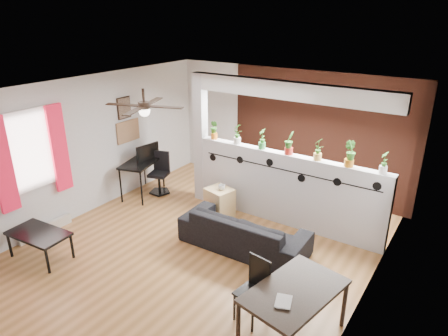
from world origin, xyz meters
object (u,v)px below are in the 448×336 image
(sofa, at_px, (244,232))
(folding_chair, at_px, (256,284))
(potted_plant_6, at_px, (384,162))
(cup, at_px, (222,187))
(potted_plant_4, at_px, (318,148))
(potted_plant_0, at_px, (214,129))
(potted_plant_3, at_px, (289,142))
(potted_plant_2, at_px, (262,138))
(cube_shelf, at_px, (220,203))
(office_chair, at_px, (160,176))
(computer_desk, at_px, (142,164))
(potted_plant_1, at_px, (237,133))
(coffee_table, at_px, (39,235))
(potted_plant_5, at_px, (350,153))
(dining_table, at_px, (295,295))
(ceiling_fan, at_px, (144,108))

(sofa, relative_size, folding_chair, 2.34)
(potted_plant_6, xyz_separation_m, cup, (-2.67, -0.47, -0.92))
(potted_plant_4, relative_size, sofa, 0.19)
(potted_plant_0, relative_size, cup, 2.94)
(potted_plant_3, bearing_deg, sofa, -99.68)
(potted_plant_2, height_order, cup, potted_plant_2)
(potted_plant_0, relative_size, potted_plant_4, 0.95)
(potted_plant_3, distance_m, potted_plant_4, 0.53)
(cube_shelf, height_order, office_chair, office_chair)
(potted_plant_4, xyz_separation_m, cup, (-1.62, -0.47, -0.94))
(potted_plant_0, xyz_separation_m, computer_desk, (-1.47, -0.56, -0.86))
(potted_plant_2, distance_m, cup, 1.18)
(cube_shelf, distance_m, cup, 0.34)
(potted_plant_1, xyz_separation_m, potted_plant_3, (1.05, 0.00, 0.01))
(potted_plant_1, distance_m, coffee_table, 3.77)
(potted_plant_0, bearing_deg, cup, -43.61)
(office_chair, bearing_deg, potted_plant_6, 3.77)
(potted_plant_0, bearing_deg, sofa, -39.48)
(potted_plant_6, bearing_deg, potted_plant_3, 180.00)
(potted_plant_3, distance_m, potted_plant_6, 1.58)
(potted_plant_1, bearing_deg, folding_chair, -53.52)
(potted_plant_1, height_order, potted_plant_3, potted_plant_3)
(potted_plant_0, bearing_deg, cube_shelf, -46.68)
(cup, bearing_deg, potted_plant_4, 16.15)
(potted_plant_6, bearing_deg, potted_plant_4, 180.00)
(potted_plant_3, bearing_deg, potted_plant_2, -180.00)
(potted_plant_5, xyz_separation_m, coffee_table, (-3.78, -3.17, -1.17))
(sofa, distance_m, office_chair, 2.75)
(folding_chair, bearing_deg, coffee_table, -168.23)
(potted_plant_5, bearing_deg, potted_plant_4, -180.00)
(potted_plant_0, distance_m, sofa, 2.19)
(potted_plant_1, distance_m, office_chair, 2.12)
(potted_plant_1, bearing_deg, dining_table, -46.64)
(potted_plant_0, height_order, cube_shelf, potted_plant_0)
(potted_plant_1, xyz_separation_m, computer_desk, (-2.00, -0.56, -0.87))
(cube_shelf, bearing_deg, potted_plant_0, 147.07)
(potted_plant_1, bearing_deg, sofa, -53.04)
(potted_plant_6, height_order, office_chair, potted_plant_6)
(office_chair, bearing_deg, potted_plant_0, 13.25)
(potted_plant_5, bearing_deg, potted_plant_0, -180.00)
(potted_plant_1, height_order, folding_chair, potted_plant_1)
(potted_plant_5, bearing_deg, ceiling_fan, -145.85)
(potted_plant_0, distance_m, cup, 1.15)
(potted_plant_3, xyz_separation_m, cube_shelf, (-1.14, -0.47, -1.29))
(dining_table, bearing_deg, ceiling_fan, 166.65)
(ceiling_fan, relative_size, potted_plant_5, 2.83)
(ceiling_fan, xyz_separation_m, computer_desk, (-1.45, 1.24, -1.62))
(potted_plant_4, height_order, cup, potted_plant_4)
(potted_plant_1, bearing_deg, cube_shelf, -100.35)
(potted_plant_0, relative_size, coffee_table, 0.37)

